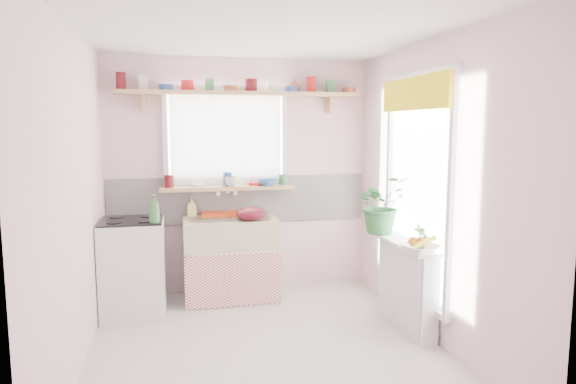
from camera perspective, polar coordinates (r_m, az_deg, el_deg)
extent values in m
plane|color=silver|center=(4.33, -2.31, -17.02)|extent=(3.20, 3.20, 0.00)
plane|color=white|center=(4.01, -2.50, 17.58)|extent=(3.20, 3.20, 0.00)
plane|color=#F8D0D4|center=(5.56, -5.33, 1.77)|extent=(2.80, 0.00, 2.80)
plane|color=#F8D0D4|center=(2.45, 4.28, -5.34)|extent=(2.80, 0.00, 2.80)
plane|color=#F8D0D4|center=(3.98, -22.64, -0.97)|extent=(0.00, 3.20, 3.20)
plane|color=#F8D0D4|center=(4.45, 15.64, 0.14)|extent=(0.00, 3.20, 3.20)
cube|color=white|center=(5.57, -5.28, -0.81)|extent=(2.74, 0.03, 0.50)
cube|color=#CB8396|center=(5.60, -5.25, -2.84)|extent=(2.74, 0.02, 0.12)
cube|color=white|center=(5.51, -6.93, 5.87)|extent=(1.20, 0.01, 1.00)
cube|color=white|center=(5.44, -6.86, 5.85)|extent=(1.15, 0.02, 0.95)
cube|color=white|center=(4.62, 14.42, 0.44)|extent=(0.01, 1.10, 1.90)
cube|color=yellow|center=(4.56, 13.78, 10.57)|extent=(0.03, 1.20, 0.28)
cube|color=white|center=(5.43, -6.39, -8.87)|extent=(0.85, 0.55, 0.55)
cube|color=#CA403B|center=(5.16, -6.05, -9.73)|extent=(0.95, 0.02, 0.53)
cube|color=beige|center=(5.33, -6.46, -4.48)|extent=(0.95, 0.55, 0.30)
cylinder|color=silver|center=(5.51, -6.80, 0.13)|extent=(0.03, 0.22, 0.03)
cube|color=white|center=(5.13, -16.82, -8.08)|extent=(0.58, 0.58, 0.90)
cube|color=black|center=(5.03, -17.01, -3.08)|extent=(0.56, 0.56, 0.02)
cylinder|color=black|center=(4.90, -18.78, -3.23)|extent=(0.14, 0.14, 0.01)
cylinder|color=black|center=(4.88, -15.50, -3.16)|extent=(0.14, 0.14, 0.01)
cylinder|color=black|center=(5.18, -18.45, -2.68)|extent=(0.14, 0.14, 0.01)
cylinder|color=black|center=(5.16, -15.35, -2.60)|extent=(0.14, 0.14, 0.01)
cube|color=white|center=(4.76, 13.04, -10.10)|extent=(0.15, 0.90, 0.75)
cube|color=white|center=(4.65, 12.85, -5.60)|extent=(0.22, 0.95, 0.03)
cube|color=tan|center=(5.43, -6.73, 0.46)|extent=(1.40, 0.22, 0.04)
cube|color=tan|center=(5.41, -5.27, 10.85)|extent=(2.52, 0.24, 0.04)
cylinder|color=#590F14|center=(5.39, -18.06, 11.38)|extent=(0.11, 0.11, 0.12)
cylinder|color=silver|center=(5.38, -15.74, 11.48)|extent=(0.11, 0.11, 0.12)
cylinder|color=#3359A5|center=(5.37, -13.40, 11.24)|extent=(0.11, 0.11, 0.06)
cylinder|color=red|center=(5.37, -11.08, 11.62)|extent=(0.11, 0.11, 0.12)
cylinder|color=#3F7F4C|center=(5.38, -8.75, 11.66)|extent=(0.11, 0.11, 0.12)
cylinder|color=#A55133|center=(5.40, -6.42, 11.37)|extent=(0.11, 0.11, 0.06)
cylinder|color=#590F14|center=(5.43, -4.13, 11.69)|extent=(0.11, 0.11, 0.12)
cylinder|color=silver|center=(5.47, -1.86, 11.68)|extent=(0.11, 0.11, 0.12)
cylinder|color=#3359A5|center=(5.51, 0.38, 11.33)|extent=(0.11, 0.11, 0.06)
cylinder|color=red|center=(5.56, 2.58, 11.60)|extent=(0.11, 0.11, 0.12)
cylinder|color=#3F7F4C|center=(5.62, 4.73, 11.54)|extent=(0.11, 0.11, 0.12)
cylinder|color=#A55133|center=(5.69, 6.83, 11.16)|extent=(0.11, 0.11, 0.06)
cylinder|color=#590F14|center=(5.40, -13.30, 1.12)|extent=(0.11, 0.11, 0.12)
cylinder|color=silver|center=(5.40, -10.01, 1.21)|extent=(0.11, 0.11, 0.12)
cylinder|color=#3359A5|center=(5.43, -6.74, 0.98)|extent=(0.11, 0.11, 0.06)
cylinder|color=red|center=(5.46, -3.50, 1.38)|extent=(0.11, 0.11, 0.12)
cylinder|color=#3F7F4C|center=(5.52, -0.32, 1.45)|extent=(0.11, 0.11, 0.12)
cube|color=#ED4515|center=(5.48, -7.58, -2.35)|extent=(0.40, 0.31, 0.04)
ellipsoid|color=#5B0F1D|center=(5.15, -4.15, -2.39)|extent=(0.36, 0.36, 0.14)
imported|color=#28662E|center=(4.93, 10.32, -1.36)|extent=(0.59, 0.54, 0.55)
imported|color=white|center=(4.26, 14.45, -6.14)|extent=(0.36, 0.36, 0.07)
imported|color=#2D5D25|center=(4.25, 14.48, -5.09)|extent=(0.14, 0.12, 0.23)
imported|color=#EDD669|center=(5.45, -10.64, -1.58)|extent=(0.10, 0.10, 0.21)
imported|color=beige|center=(5.37, -6.24, 1.17)|extent=(0.16, 0.16, 0.11)
imported|color=teal|center=(5.43, -2.25, 1.06)|extent=(0.27, 0.27, 0.07)
imported|color=#9D5530|center=(5.58, 0.70, 11.68)|extent=(0.15, 0.15, 0.14)
imported|color=#3D7B41|center=(4.78, -14.64, -1.80)|extent=(0.13, 0.13, 0.26)
sphere|color=orange|center=(4.25, 14.47, -5.38)|extent=(0.08, 0.08, 0.08)
sphere|color=orange|center=(4.30, 15.00, -5.24)|extent=(0.08, 0.08, 0.08)
sphere|color=orange|center=(4.25, 13.75, -5.37)|extent=(0.08, 0.08, 0.08)
cylinder|color=yellow|center=(4.21, 15.03, -5.37)|extent=(0.18, 0.04, 0.10)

